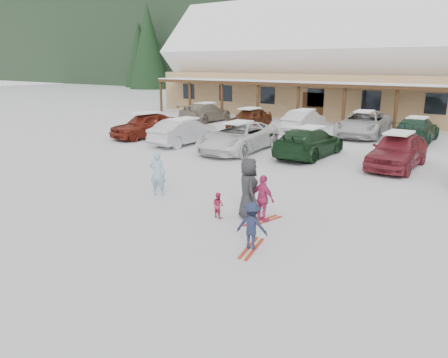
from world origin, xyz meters
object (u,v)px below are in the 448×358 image
Objects in this scene: toddler_red at (218,205)px; child_magenta at (263,199)px; parked_car_2 at (238,137)px; parked_car_9 at (304,120)px; adult_skier at (158,173)px; parked_car_7 at (205,112)px; parked_car_10 at (363,124)px; day_lodge at (318,69)px; parked_car_4 at (397,150)px; parked_car_8 at (249,118)px; bystander_dark at (248,188)px; parked_car_11 at (416,130)px; child_navy at (252,226)px; parked_car_0 at (146,125)px; parked_car_1 at (184,132)px; parked_car_3 at (309,142)px.

child_magenta is at bearing -150.43° from toddler_red.
parked_car_9 is (-0.45, 8.61, -0.06)m from parked_car_2.
parked_car_7 is (-10.93, 16.37, -0.05)m from adult_skier.
day_lodge is at bearing 121.36° from parked_car_10.
day_lodge is 21.82m from parked_car_4.
parked_car_8 is at bearing -91.21° from adult_skier.
parked_car_7 reaches higher than toddler_red.
toddler_red is 0.43× the size of bystander_dark.
parked_car_11 is at bearing -77.78° from child_magenta.
child_navy is (5.10, -1.92, -0.18)m from adult_skier.
parked_car_11 is (10.84, 1.01, 0.01)m from parked_car_8.
child_navy is at bearing 110.47° from parked_car_9.
day_lodge is at bearing 97.42° from parked_car_2.
bystander_dark is 0.37× the size of parked_car_11.
parked_car_0 is at bearing -18.52° from child_magenta.
child_magenta is (1.26, 0.49, 0.31)m from toddler_red.
child_magenta is 0.34× the size of parked_car_8.
child_navy is 0.24× the size of parked_car_7.
parked_car_1 is 0.96× the size of parked_car_4.
child_magenta is at bearing -139.45° from bystander_dark.
parked_car_3 is 9.86m from parked_car_8.
adult_skier is at bearing -121.84° from parked_car_4.
toddler_red is 15.12m from parked_car_0.
parked_car_1 is (-10.12, 8.07, 0.03)m from child_magenta.
child_navy is 0.27× the size of parked_car_4.
parked_car_3 is 8.62m from parked_car_9.
toddler_red is at bearing 34.39° from child_magenta.
parked_car_0 reaches higher than parked_car_8.
parked_car_4 reaches higher than parked_car_0.
parked_car_11 is (-0.92, 7.24, -0.06)m from parked_car_4.
day_lodge reaches higher than bystander_dark.
parked_car_10 is (7.95, -10.30, -3.16)m from day_lodge.
parked_car_2 is 1.32× the size of parked_car_8.
parked_car_9 is (-6.42, 16.79, -0.20)m from bystander_dark.
bystander_dark is at bearing -136.11° from toddler_red.
child_navy reaches higher than toddler_red.
day_lodge is at bearing -66.72° from parked_car_3.
parked_car_3 reaches higher than parked_car_11.
parked_car_10 is (-1.63, 17.35, 0.40)m from toddler_red.
bystander_dark is 0.33× the size of parked_car_2.
parked_car_11 is at bearing -86.81° from toddler_red.
toddler_red is 0.18× the size of parked_car_9.
parked_car_9 is (3.57, 1.32, -0.00)m from parked_car_8.
parked_car_10 is (3.61, 8.64, 0.02)m from parked_car_2.
parked_car_4 is at bearing -106.79° from child_navy.
parked_car_10 is at bearing -93.35° from child_navy.
parked_car_2 is at bearing 14.96° from parked_car_3.
parked_car_4 is at bearing -84.26° from child_magenta.
parked_car_1 is 9.31m from parked_car_9.
child_magenta is 18.74m from parked_car_8.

